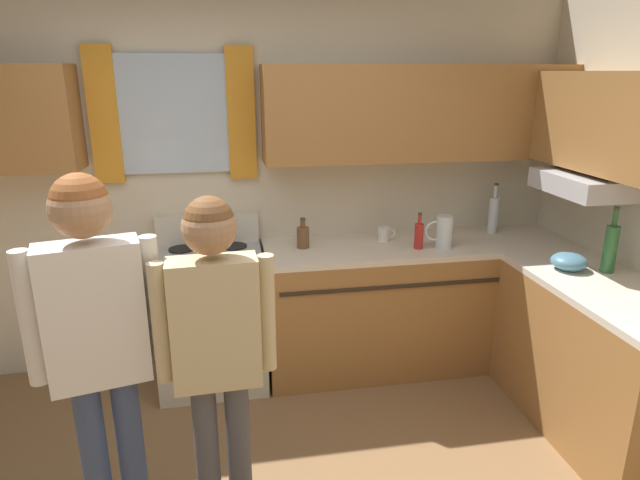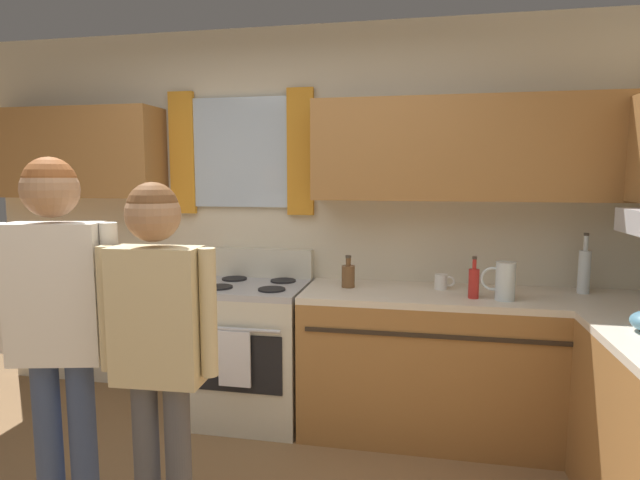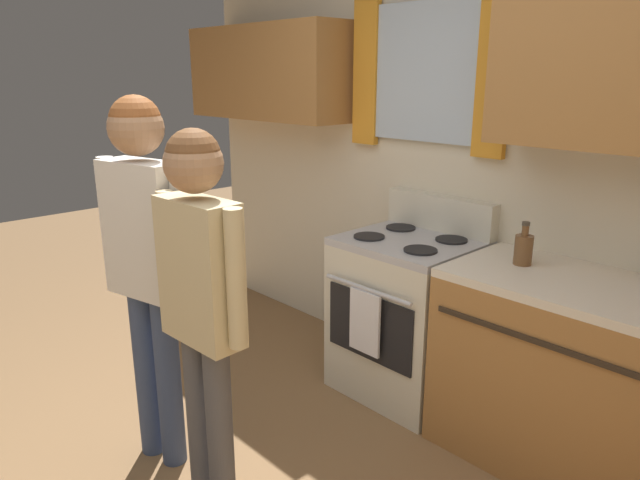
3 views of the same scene
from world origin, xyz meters
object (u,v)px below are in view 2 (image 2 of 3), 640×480
Objects in this scene: adult_left at (58,308)px; water_pitcher at (504,281)px; adult_in_plaid at (158,330)px; bottle_squat_brown at (348,275)px; stove_oven at (253,348)px; mug_ceramic_white at (442,282)px; bottle_sauce_red at (474,282)px; bottle_tall_clear at (584,270)px.

water_pitcher is at bearing 31.46° from adult_left.
bottle_squat_brown is at bearing 67.67° from adult_in_plaid.
water_pitcher is at bearing 39.20° from adult_in_plaid.
mug_ceramic_white is (1.21, 0.09, 0.48)m from stove_oven.
adult_in_plaid is at bearing -137.17° from bottle_sauce_red.
stove_oven is 2.13m from bottle_tall_clear.
bottle_squat_brown is 0.12× the size of adult_left.
bottle_sauce_red reaches higher than bottle_squat_brown.
bottle_tall_clear is 1.49× the size of bottle_sauce_red.
water_pitcher is (0.16, -0.01, 0.02)m from bottle_sauce_red.
adult_left reaches higher than water_pitcher.
bottle_sauce_red is 2.15m from adult_left.
adult_left reaches higher than bottle_tall_clear.
water_pitcher is at bearing -33.67° from mug_ceramic_white.
adult_left reaches higher than bottle_squat_brown.
mug_ceramic_white is 1.84m from adult_in_plaid.
adult_left is (-1.61, -1.42, 0.11)m from mug_ceramic_white.
bottle_squat_brown is at bearing 52.93° from adult_left.
mug_ceramic_white is (-0.17, 0.21, -0.05)m from bottle_sauce_red.
bottle_tall_clear reaches higher than mug_ceramic_white.
bottle_tall_clear is at bearing 4.00° from stove_oven.
bottle_sauce_red is at bearing -158.49° from bottle_tall_clear.
adult_left is 1.06× the size of adult_in_plaid.
bottle_squat_brown is 0.93× the size of water_pitcher.
bottle_squat_brown is at bearing 3.50° from stove_oven.
stove_oven is 4.48× the size of bottle_sauce_red.
stove_oven is at bearing 175.12° from water_pitcher.
adult_in_plaid is (-1.99, -1.49, -0.05)m from bottle_tall_clear.
bottle_squat_brown is (0.63, 0.04, 0.51)m from stove_oven.
stove_oven is 0.70× the size of adult_in_plaid.
stove_oven is 0.81m from bottle_squat_brown.
adult_left reaches higher than mug_ceramic_white.
bottle_sauce_red is (-0.66, -0.26, -0.05)m from bottle_tall_clear.
bottle_sauce_red is at bearing -4.89° from stove_oven.
adult_left is at bearing -127.07° from bottle_squat_brown.
bottle_sauce_red is 0.27m from mug_ceramic_white.
water_pitcher is (1.55, -0.13, 0.54)m from stove_oven.
water_pitcher is at bearing -151.15° from bottle_tall_clear.
water_pitcher is at bearing -4.88° from stove_oven.
mug_ceramic_white is 0.57× the size of water_pitcher.
adult_in_plaid reaches higher than water_pitcher.
adult_left is (-1.95, -1.19, 0.05)m from water_pitcher.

